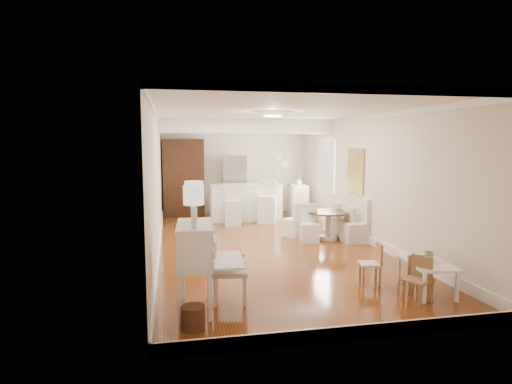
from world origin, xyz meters
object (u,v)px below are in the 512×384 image
object	(u,v)px
dining_table	(328,225)
wicker_basket	(193,318)
breakfast_counter	(246,202)
slip_chair_far	(293,219)
kids_chair_c	(421,277)
gustavian_armchair	(230,270)
kids_chair_a	(417,279)
fridge	(246,185)
kids_chair_b	(370,263)
sideboard	(298,201)
bar_stool_right	(267,201)
pantry_cabinet	(183,178)
bar_stool_left	(233,205)
secretary_bureau	(195,267)
kids_table	(426,277)
slip_chair_near	(310,223)

from	to	relation	value
dining_table	wicker_basket	bearing A→B (deg)	-128.12
breakfast_counter	slip_chair_far	bearing A→B (deg)	-72.45
kids_chair_c	breakfast_counter	size ratio (longest dim) A/B	0.29
gustavian_armchair	slip_chair_far	bearing A→B (deg)	-19.52
kids_chair_a	dining_table	xyz separation A→B (m)	(0.20, 3.91, -0.00)
kids_chair_a	fridge	distance (m)	7.81
kids_chair_b	dining_table	world-z (taller)	kids_chair_b
sideboard	bar_stool_right	bearing A→B (deg)	-139.60
kids_chair_c	kids_chair_a	bearing A→B (deg)	-131.28
pantry_cabinet	fridge	xyz separation A→B (m)	(1.90, -0.03, -0.25)
breakfast_counter	sideboard	xyz separation A→B (m)	(1.62, 0.24, -0.04)
bar_stool_left	fridge	bearing A→B (deg)	78.61
slip_chair_far	fridge	distance (m)	3.42
kids_chair_a	slip_chair_far	xyz separation A→B (m)	(-0.49, 4.38, 0.09)
dining_table	bar_stool_left	world-z (taller)	bar_stool_left
secretary_bureau	wicker_basket	xyz separation A→B (m)	(-0.07, -0.60, -0.44)
kids_chair_a	slip_chair_far	bearing A→B (deg)	155.27
kids_table	kids_chair_b	world-z (taller)	kids_chair_b
wicker_basket	slip_chair_far	xyz separation A→B (m)	(2.59, 4.65, 0.27)
wicker_basket	pantry_cabinet	size ratio (longest dim) A/B	0.12
secretary_bureau	slip_chair_far	world-z (taller)	secretary_bureau
secretary_bureau	fridge	bearing A→B (deg)	78.61
slip_chair_near	pantry_cabinet	size ratio (longest dim) A/B	0.36
kids_chair_b	sideboard	distance (m)	6.11
kids_chair_b	kids_chair_c	world-z (taller)	kids_chair_b
kids_chair_b	slip_chair_far	distance (m)	3.54
gustavian_armchair	kids_chair_a	distance (m)	2.58
wicker_basket	bar_stool_left	world-z (taller)	bar_stool_left
secretary_bureau	bar_stool_right	world-z (taller)	bar_stool_right
wicker_basket	fridge	xyz separation A→B (m)	(2.07, 7.99, 0.76)
dining_table	slip_chair_far	distance (m)	0.84
kids_chair_c	pantry_cabinet	distance (m)	8.24
breakfast_counter	dining_table	bearing A→B (deg)	-62.89
slip_chair_near	kids_chair_b	bearing A→B (deg)	-79.38
wicker_basket	slip_chair_near	world-z (taller)	slip_chair_near
pantry_cabinet	slip_chair_far	bearing A→B (deg)	-54.26
kids_chair_c	slip_chair_far	world-z (taller)	slip_chair_far
wicker_basket	kids_chair_c	size ratio (longest dim) A/B	0.48
dining_table	sideboard	bearing A→B (deg)	86.06
wicker_basket	slip_chair_far	distance (m)	5.33
kids_table	sideboard	bearing A→B (deg)	89.57
wicker_basket	breakfast_counter	size ratio (longest dim) A/B	0.14
bar_stool_left	kids_chair_c	bearing A→B (deg)	-63.25
secretary_bureau	gustavian_armchair	bearing A→B (deg)	26.98
pantry_cabinet	gustavian_armchair	bearing A→B (deg)	-86.91
slip_chair_near	breakfast_counter	world-z (taller)	breakfast_counter
bar_stool_right	kids_chair_c	bearing A→B (deg)	-62.34
kids_chair_b	sideboard	world-z (taller)	sideboard
kids_table	pantry_cabinet	xyz separation A→B (m)	(-3.27, 7.43, 0.92)
pantry_cabinet	bar_stool_right	bearing A→B (deg)	-35.67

